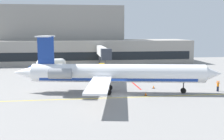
{
  "coord_description": "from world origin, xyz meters",
  "views": [
    {
      "loc": [
        -7.29,
        -44.5,
        10.28
      ],
      "look_at": [
        0.06,
        7.88,
        3.0
      ],
      "focal_mm": 46.29,
      "sensor_mm": 36.0,
      "label": 1
    }
  ],
  "objects_px": {
    "regional_jet": "(114,73)",
    "baggage_tug": "(100,68)",
    "fuel_tank": "(51,63)",
    "marshaller": "(218,86)",
    "belt_loader": "(54,69)",
    "pushback_tractor": "(35,72)"
  },
  "relations": [
    {
      "from": "fuel_tank",
      "to": "belt_loader",
      "type": "bearing_deg",
      "value": -79.74
    },
    {
      "from": "regional_jet",
      "to": "belt_loader",
      "type": "distance_m",
      "value": 28.21
    },
    {
      "from": "baggage_tug",
      "to": "regional_jet",
      "type": "bearing_deg",
      "value": -90.34
    },
    {
      "from": "marshaller",
      "to": "baggage_tug",
      "type": "bearing_deg",
      "value": 122.26
    },
    {
      "from": "baggage_tug",
      "to": "pushback_tractor",
      "type": "relative_size",
      "value": 1.01
    },
    {
      "from": "pushback_tractor",
      "to": "belt_loader",
      "type": "xyz_separation_m",
      "value": [
        4.0,
        5.65,
        -0.15
      ]
    },
    {
      "from": "regional_jet",
      "to": "pushback_tractor",
      "type": "height_order",
      "value": "regional_jet"
    },
    {
      "from": "pushback_tractor",
      "to": "fuel_tank",
      "type": "relative_size",
      "value": 0.52
    },
    {
      "from": "fuel_tank",
      "to": "marshaller",
      "type": "bearing_deg",
      "value": -47.77
    },
    {
      "from": "regional_jet",
      "to": "marshaller",
      "type": "bearing_deg",
      "value": -4.76
    },
    {
      "from": "belt_loader",
      "to": "fuel_tank",
      "type": "distance_m",
      "value": 5.86
    },
    {
      "from": "baggage_tug",
      "to": "fuel_tank",
      "type": "bearing_deg",
      "value": 156.77
    },
    {
      "from": "belt_loader",
      "to": "pushback_tractor",
      "type": "bearing_deg",
      "value": -125.29
    },
    {
      "from": "regional_jet",
      "to": "fuel_tank",
      "type": "height_order",
      "value": "regional_jet"
    },
    {
      "from": "baggage_tug",
      "to": "marshaller",
      "type": "distance_m",
      "value": 32.6
    },
    {
      "from": "regional_jet",
      "to": "baggage_tug",
      "type": "xyz_separation_m",
      "value": [
        0.15,
        26.11,
        -2.36
      ]
    },
    {
      "from": "baggage_tug",
      "to": "fuel_tank",
      "type": "xyz_separation_m",
      "value": [
        -12.48,
        5.36,
        0.67
      ]
    },
    {
      "from": "baggage_tug",
      "to": "fuel_tank",
      "type": "relative_size",
      "value": 0.53
    },
    {
      "from": "pushback_tractor",
      "to": "regional_jet",
      "type": "bearing_deg",
      "value": -52.73
    },
    {
      "from": "baggage_tug",
      "to": "belt_loader",
      "type": "height_order",
      "value": "baggage_tug"
    },
    {
      "from": "belt_loader",
      "to": "regional_jet",
      "type": "bearing_deg",
      "value": -66.31
    },
    {
      "from": "fuel_tank",
      "to": "marshaller",
      "type": "relative_size",
      "value": 4.12
    }
  ]
}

